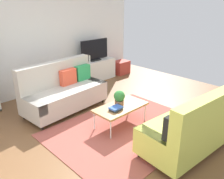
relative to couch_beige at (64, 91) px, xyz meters
name	(u,v)px	position (x,y,z in m)	size (l,w,h in m)	color
ground_plane	(114,126)	(0.25, -1.37, -0.45)	(7.68, 7.68, 0.00)	brown
wall_far	(38,38)	(0.25, 1.43, 1.00)	(6.40, 0.12, 2.90)	white
area_rug	(126,129)	(0.34, -1.62, -0.44)	(2.90, 2.20, 0.01)	#9E4C42
couch_beige	(64,91)	(0.00, 0.00, 0.00)	(1.96, 0.99, 1.10)	#B2ADA3
couch_green	(194,126)	(0.67, -2.84, -0.01)	(1.97, 1.00, 1.10)	#C1CC51
coffee_table	(121,107)	(0.39, -1.42, -0.05)	(1.10, 0.56, 0.42)	#9E7042
tv_console	(95,70)	(1.85, 1.09, -0.13)	(1.40, 0.44, 0.64)	silver
tv	(95,50)	(1.85, 1.07, 0.51)	(1.00, 0.20, 0.64)	black
storage_trunk	(121,67)	(2.95, 0.99, -0.23)	(0.52, 0.40, 0.44)	#B2382D
potted_plant	(119,98)	(0.40, -1.37, 0.14)	(0.22, 0.22, 0.31)	brown
table_book_0	(116,109)	(0.20, -1.48, -0.01)	(0.24, 0.18, 0.04)	#262626
table_book_1	(116,108)	(0.20, -1.48, 0.03)	(0.24, 0.18, 0.03)	#3359B2
vase_0	(78,60)	(1.27, 1.14, 0.29)	(0.11, 0.11, 0.20)	#B24C4C
vase_1	(83,59)	(1.44, 1.14, 0.28)	(0.12, 0.12, 0.18)	#33B29E
bottle_0	(89,59)	(1.62, 1.05, 0.30)	(0.06, 0.06, 0.21)	silver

